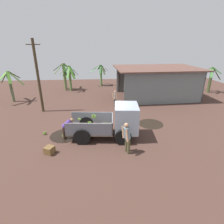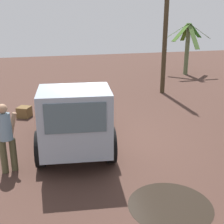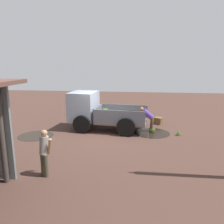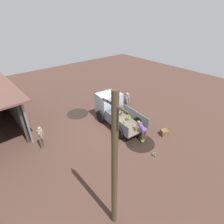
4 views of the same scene
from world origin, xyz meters
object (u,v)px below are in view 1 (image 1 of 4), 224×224
Objects in this scene: cargo_truck at (118,121)px; banana_bunch_on_ground_0 at (64,135)px; person_bystander_near_shed at (115,98)px; utility_pole at (38,77)px; person_worker_loading at (67,127)px; wooden_crate_0 at (50,150)px; banana_bunch_on_ground_1 at (65,135)px; banana_bunch_on_ground_2 at (45,133)px; person_foreground_visitor at (127,136)px.

cargo_truck is 14.58× the size of banana_bunch_on_ground_0.
person_bystander_near_shed is (0.36, 5.43, -0.23)m from cargo_truck.
utility_pole is at bearing -44.25° from person_bystander_near_shed.
person_worker_loading is at bearing -176.25° from cargo_truck.
person_bystander_near_shed is at bearing 57.89° from person_worker_loading.
wooden_crate_0 is at bearing -104.42° from banana_bunch_on_ground_0.
banana_bunch_on_ground_1 is 1.43m from banana_bunch_on_ground_2.
cargo_truck reaches higher than person_worker_loading.
utility_pole reaches higher than banana_bunch_on_ground_0.
wooden_crate_0 is at bearing -153.29° from cargo_truck.
banana_bunch_on_ground_1 is (-0.18, 0.13, -0.66)m from person_worker_loading.
person_foreground_visitor is at bearing -27.69° from person_worker_loading.
cargo_truck is at bearing -39.43° from utility_pole.
banana_bunch_on_ground_0 is at bearing 153.23° from person_worker_loading.
person_foreground_visitor is 5.88× the size of banana_bunch_on_ground_0.
wooden_crate_0 is (-0.53, -1.71, 0.09)m from banana_bunch_on_ground_1.
cargo_truck is at bearing -3.89° from banana_bunch_on_ground_1.
person_bystander_near_shed is 8.10m from wooden_crate_0.
person_foreground_visitor is at bearing 39.71° from person_bystander_near_shed.
banana_bunch_on_ground_1 is (0.09, -0.01, -0.01)m from banana_bunch_on_ground_0.
banana_bunch_on_ground_0 is 1.34m from banana_bunch_on_ground_2.
cargo_truck is at bearing -0.85° from person_worker_loading.
banana_bunch_on_ground_2 is at bearing 162.63° from banana_bunch_on_ground_0.
banana_bunch_on_ground_2 is at bearing 163.31° from banana_bunch_on_ground_1.
person_bystander_near_shed is (3.46, 5.34, 0.08)m from person_worker_loading.
cargo_truck is 2.81× the size of person_bystander_near_shed.
person_worker_loading is (-3.35, 1.82, -0.20)m from person_foreground_visitor.
person_worker_loading is 0.72m from banana_bunch_on_ground_0.
cargo_truck reaches higher than banana_bunch_on_ground_1.
person_worker_loading reaches higher than banana_bunch_on_ground_1.
banana_bunch_on_ground_2 is (1.26, -4.23, -2.82)m from utility_pole.
person_worker_loading is (2.81, -4.77, -2.18)m from utility_pole.
utility_pole is (-5.92, 4.87, 1.87)m from cargo_truck.
person_bystander_near_shed is 6.44m from banana_bunch_on_ground_0.
banana_bunch_on_ground_2 is (-4.66, 0.64, -0.95)m from cargo_truck.
person_bystander_near_shed is (6.27, 0.56, -2.10)m from utility_pole.
person_foreground_visitor is at bearing -28.49° from banana_bunch_on_ground_0.
utility_pole is at bearing -66.67° from person_foreground_visitor.
utility_pole is 3.77× the size of person_bystander_near_shed.
cargo_truck is at bearing -101.73° from person_foreground_visitor.
person_worker_loading is 6.36m from person_bystander_near_shed.
banana_bunch_on_ground_1 is (-3.53, 1.95, -0.86)m from person_foreground_visitor.
cargo_truck reaches higher than person_foreground_visitor.
person_worker_loading is 0.85× the size of person_bystander_near_shed.
person_worker_loading is at bearing 65.76° from wooden_crate_0.
utility_pole is at bearing 121.36° from person_worker_loading.
person_worker_loading is at bearing -48.27° from person_foreground_visitor.
wooden_crate_0 is at bearing -71.69° from utility_pole.
person_foreground_visitor reaches higher than wooden_crate_0.
banana_bunch_on_ground_1 is at bearing -6.65° from banana_bunch_on_ground_0.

